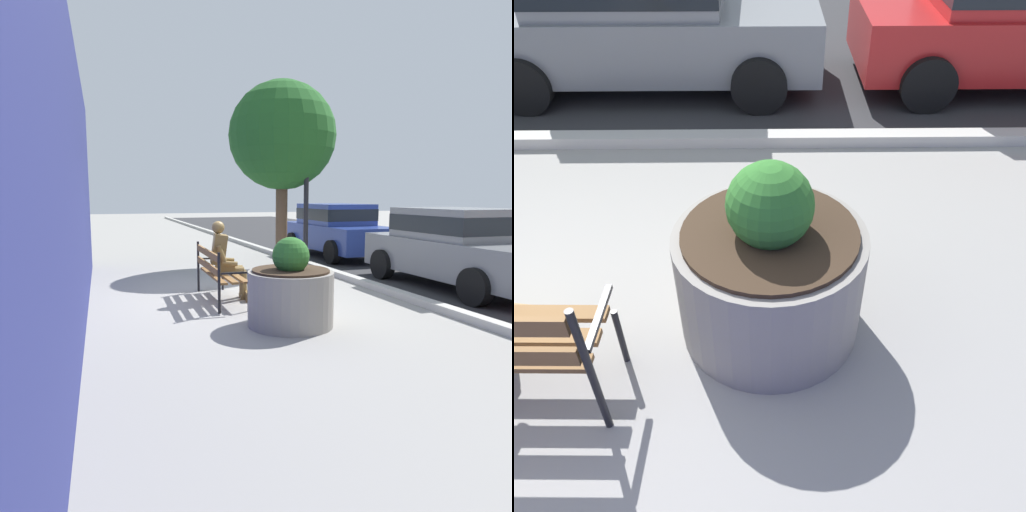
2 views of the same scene
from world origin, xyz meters
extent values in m
cube|color=#2D2D30|center=(0.00, 7.50, 0.00)|extent=(60.00, 9.00, 0.01)
cube|color=#B2AFA8|center=(0.00, 2.90, 0.06)|extent=(60.00, 0.20, 0.12)
cylinder|color=black|center=(1.16, 0.04, 0.23)|extent=(0.04, 0.04, 0.45)
cylinder|color=black|center=(1.15, -0.43, 0.47)|extent=(0.04, 0.04, 0.95)
cube|color=black|center=(1.15, -0.16, 0.62)|extent=(0.05, 0.48, 0.03)
cube|color=brown|center=(0.46, 0.30, 0.08)|extent=(0.30, 0.22, 0.16)
cylinder|color=gray|center=(2.09, 0.36, 0.38)|extent=(1.20, 1.20, 0.76)
cylinder|color=#38281C|center=(2.09, 0.36, 0.78)|extent=(1.08, 1.08, 0.03)
sphere|color=#2D6B28|center=(2.09, 0.36, 0.98)|extent=(0.52, 0.52, 0.52)
cube|color=slate|center=(0.68, 4.52, 0.61)|extent=(4.11, 1.72, 0.70)
cylinder|color=black|center=(2.02, 5.37, 0.32)|extent=(0.64, 0.22, 0.64)
cylinder|color=black|center=(2.01, 3.67, 0.32)|extent=(0.64, 0.22, 0.64)
cylinder|color=black|center=(-0.65, 5.38, 0.32)|extent=(0.64, 0.22, 0.64)
cylinder|color=black|center=(-0.66, 3.68, 0.32)|extent=(0.64, 0.22, 0.64)
cube|color=#B21E1E|center=(5.27, 4.52, 0.61)|extent=(4.11, 1.72, 0.70)
cylinder|color=black|center=(3.94, 5.38, 0.32)|extent=(0.64, 0.22, 0.64)
cylinder|color=black|center=(3.93, 3.68, 0.32)|extent=(0.64, 0.22, 0.64)
camera|label=1|loc=(7.92, -2.10, 1.80)|focal=32.50mm
camera|label=2|loc=(2.05, -2.10, 2.70)|focal=36.73mm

